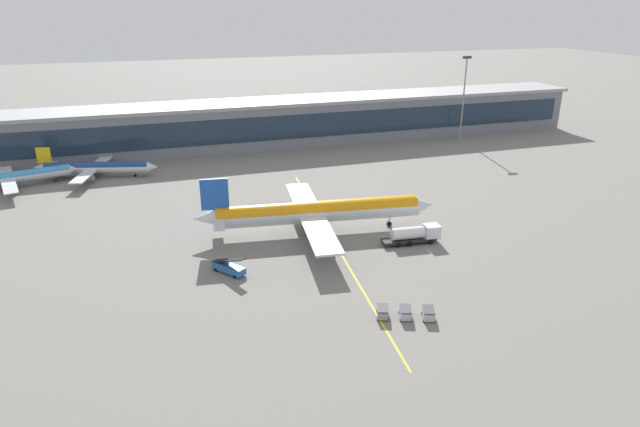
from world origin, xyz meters
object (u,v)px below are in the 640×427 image
object	(u,v)px
fuel_tanker	(415,234)
commuter_jet_near	(96,167)
main_airliner	(317,212)
belt_loader	(229,267)
baggage_cart_1	(405,313)
commuter_jet_far	(11,178)
baggage_cart_0	(383,312)
baggage_cart_2	(428,313)

from	to	relation	value
fuel_tanker	commuter_jet_near	xyz separation A→B (m)	(-57.16, 61.44, 0.79)
main_airliner	belt_loader	bearing A→B (deg)	-147.96
commuter_jet_near	belt_loader	bearing A→B (deg)	-70.00
fuel_tanker	baggage_cart_1	distance (m)	26.10
commuter_jet_near	commuter_jet_far	bearing A→B (deg)	-170.86
baggage_cart_1	commuter_jet_far	world-z (taller)	commuter_jet_far
belt_loader	baggage_cart_1	size ratio (longest dim) A/B	2.10
belt_loader	commuter_jet_near	size ratio (longest dim) A/B	0.21
belt_loader	commuter_jet_near	xyz separation A→B (m)	(-22.80, 62.64, 1.54)
commuter_jet_far	commuter_jet_near	world-z (taller)	commuter_jet_near
main_airliner	baggage_cart_0	size ratio (longest dim) A/B	15.38
fuel_tanker	baggage_cart_2	world-z (taller)	fuel_tanker
commuter_jet_far	belt_loader	bearing A→B (deg)	-55.22
commuter_jet_far	baggage_cart_0	bearing A→B (deg)	-53.19
baggage_cart_2	fuel_tanker	bearing A→B (deg)	66.91
main_airliner	baggage_cart_2	size ratio (longest dim) A/B	15.38
fuel_tanker	baggage_cart_1	bearing A→B (deg)	-120.14
baggage_cart_1	baggage_cart_2	world-z (taller)	same
main_airliner	baggage_cart_1	size ratio (longest dim) A/B	15.38
baggage_cart_0	commuter_jet_near	size ratio (longest dim) A/B	0.10
baggage_cart_2	commuter_jet_near	bearing A→B (deg)	118.90
main_airliner	commuter_jet_near	bearing A→B (deg)	129.49
main_airliner	baggage_cart_1	world-z (taller)	main_airliner
baggage_cart_0	commuter_jet_near	xyz separation A→B (m)	(-41.10, 82.80, 1.75)
baggage_cart_2	baggage_cart_0	bearing A→B (deg)	158.02
fuel_tanker	baggage_cart_1	size ratio (longest dim) A/B	3.62
baggage_cart_0	baggage_cart_2	size ratio (longest dim) A/B	1.00
baggage_cart_1	baggage_cart_2	bearing A→B (deg)	-21.98
baggage_cart_2	commuter_jet_near	distance (m)	97.33
commuter_jet_far	main_airliner	bearing A→B (deg)	-38.31
main_airliner	commuter_jet_near	xyz separation A→B (m)	(-41.81, 50.74, -1.58)
baggage_cart_0	baggage_cart_2	distance (m)	6.40
main_airliner	commuter_jet_near	world-z (taller)	main_airliner
fuel_tanker	baggage_cart_0	bearing A→B (deg)	-126.94
main_airliner	belt_loader	world-z (taller)	main_airliner
belt_loader	baggage_cart_2	world-z (taller)	belt_loader
belt_loader	baggage_cart_1	distance (m)	30.14
baggage_cart_1	commuter_jet_near	world-z (taller)	commuter_jet_near
fuel_tanker	belt_loader	size ratio (longest dim) A/B	1.73
baggage_cart_0	main_airliner	bearing A→B (deg)	88.73
baggage_cart_2	commuter_jet_far	xyz separation A→B (m)	(-65.67, 82.20, 1.79)
belt_loader	baggage_cart_1	bearing A→B (deg)	-45.11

